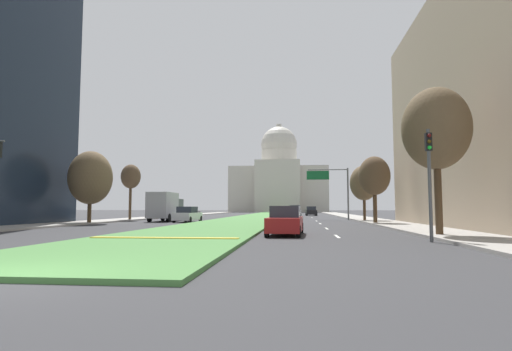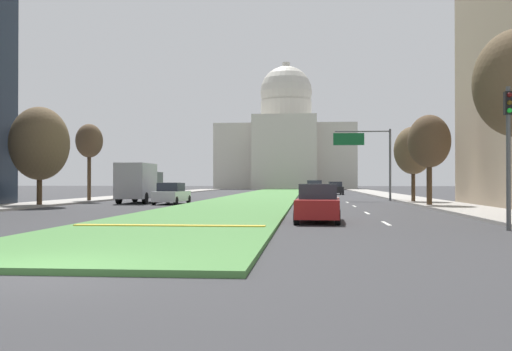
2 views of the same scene
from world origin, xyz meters
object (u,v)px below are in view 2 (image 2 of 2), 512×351
at_px(sedan_lead_stopped, 318,204).
at_px(sedan_distant, 171,192).
at_px(overhead_guide_sign, 369,150).
at_px(street_tree_left_far, 89,142).
at_px(sedan_midblock, 172,194).
at_px(sedan_very_far, 335,189).
at_px(sedan_far_horizon, 315,189).
at_px(capitol_building, 286,144).
at_px(box_truck_delivery, 139,182).
at_px(street_tree_right_far, 413,151).
at_px(traffic_light_near_right, 508,139).
at_px(street_tree_left_mid, 40,144).
at_px(street_tree_right_mid, 429,142).

xyz_separation_m(sedan_lead_stopped, sedan_distant, (-13.53, 29.46, -0.01)).
bearing_deg(overhead_guide_sign, sedan_lead_stopped, -100.22).
relative_size(street_tree_left_far, sedan_midblock, 1.45).
bearing_deg(sedan_very_far, sedan_far_horizon, -102.17).
height_order(sedan_lead_stopped, sedan_midblock, sedan_lead_stopped).
bearing_deg(capitol_building, box_truck_delivery, -95.50).
height_order(street_tree_right_far, box_truck_delivery, street_tree_right_far).
distance_m(street_tree_right_far, sedan_far_horizon, 18.44).
relative_size(sedan_midblock, sedan_very_far, 1.06).
bearing_deg(sedan_midblock, street_tree_left_far, 153.17).
distance_m(sedan_midblock, sedan_very_far, 36.39).
relative_size(traffic_light_near_right, sedan_far_horizon, 1.25).
xyz_separation_m(street_tree_left_far, box_truck_delivery, (4.94, -1.94, -3.47)).
bearing_deg(street_tree_left_mid, traffic_light_near_right, -34.05).
bearing_deg(traffic_light_near_right, street_tree_left_far, 133.88).
height_order(overhead_guide_sign, street_tree_left_far, street_tree_left_far).
xyz_separation_m(traffic_light_near_right, street_tree_right_mid, (1.14, 19.56, 1.18)).
relative_size(traffic_light_near_right, sedan_very_far, 1.20).
bearing_deg(street_tree_left_mid, sedan_midblock, 33.42).
distance_m(street_tree_left_far, sedan_lead_stopped, 30.17).
distance_m(capitol_building, sedan_lead_stopped, 111.30).
height_order(street_tree_left_mid, sedan_far_horizon, street_tree_left_mid).
xyz_separation_m(street_tree_left_far, sedan_very_far, (22.23, 29.43, -4.35)).
relative_size(capitol_building, sedan_distant, 6.78).
height_order(traffic_light_near_right, street_tree_right_far, street_tree_right_far).
relative_size(traffic_light_near_right, box_truck_delivery, 0.81).
relative_size(overhead_guide_sign, sedan_lead_stopped, 1.40).
bearing_deg(capitol_building, street_tree_right_far, -81.22).
distance_m(street_tree_right_mid, sedan_lead_stopped, 17.88).
bearing_deg(traffic_light_near_right, street_tree_right_mid, 86.67).
bearing_deg(street_tree_left_mid, sedan_lead_stopped, -35.30).
height_order(traffic_light_near_right, street_tree_left_mid, street_tree_left_mid).
height_order(street_tree_left_mid, street_tree_right_far, street_tree_left_mid).
relative_size(street_tree_left_mid, sedan_far_horizon, 1.67).
bearing_deg(street_tree_right_far, sedan_lead_stopped, -109.50).
height_order(sedan_distant, sedan_far_horizon, sedan_far_horizon).
bearing_deg(box_truck_delivery, sedan_far_horizon, 51.48).
height_order(sedan_distant, box_truck_delivery, box_truck_delivery).
relative_size(street_tree_left_far, sedan_lead_stopped, 1.44).
height_order(capitol_building, sedan_lead_stopped, capitol_building).
xyz_separation_m(street_tree_left_mid, street_tree_left_far, (-0.05, 9.45, 0.76)).
bearing_deg(capitol_building, street_tree_left_far, -98.79).
relative_size(traffic_light_near_right, sedan_midblock, 1.13).
relative_size(street_tree_right_mid, sedan_distant, 1.37).
distance_m(street_tree_left_far, sedan_very_far, 37.14).
xyz_separation_m(street_tree_left_mid, box_truck_delivery, (4.88, 7.51, -2.72)).
bearing_deg(sedan_very_far, sedan_midblock, -112.78).
distance_m(capitol_building, street_tree_left_far, 89.01).
relative_size(street_tree_right_mid, sedan_very_far, 1.47).
relative_size(capitol_building, sedan_far_horizon, 7.59).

